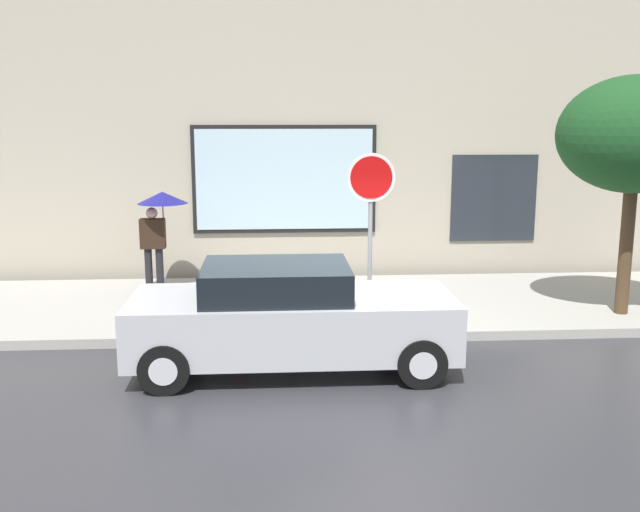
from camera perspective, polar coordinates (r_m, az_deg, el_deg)
ground_plane at (r=9.99m, az=4.63°, el=-8.72°), size 60.00×60.00×0.00m
sidewalk at (r=12.80m, az=2.68°, el=-3.88°), size 20.00×4.00×0.15m
building_facade at (r=14.85m, az=1.67°, el=11.47°), size 20.00×0.67×7.00m
parked_car at (r=9.64m, az=-2.44°, el=-4.92°), size 4.31×1.81×1.45m
fire_hydrant at (r=11.23m, az=-6.49°, el=-3.70°), size 0.30×0.44×0.77m
pedestrian_with_umbrella at (r=13.66m, az=-12.69°, el=3.36°), size 0.93×0.93×1.85m
stop_sign at (r=11.26m, az=4.07°, el=4.22°), size 0.76×0.10×2.67m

